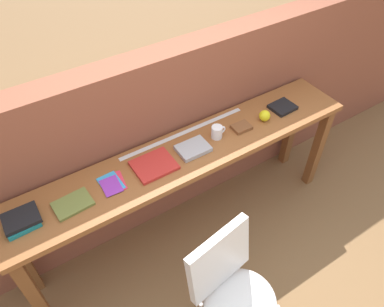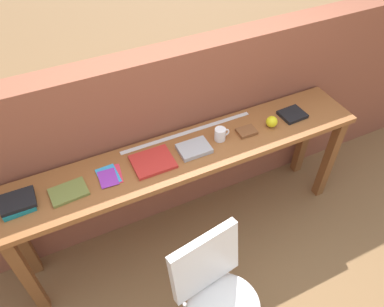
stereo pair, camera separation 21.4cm
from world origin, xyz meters
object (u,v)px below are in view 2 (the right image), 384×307
(pamphlet_pile_colourful, at_px, (109,176))
(book_open_centre, at_px, (153,162))
(sports_ball_small, at_px, (272,122))
(book_repair_rightmost, at_px, (292,114))
(mug, at_px, (220,134))
(chair_white_moulded, at_px, (217,292))
(magazine_cycling, at_px, (69,192))
(leather_journal_brown, at_px, (247,131))
(book_stack_leftmost, at_px, (18,203))

(pamphlet_pile_colourful, xyz_separation_m, book_open_centre, (0.29, -0.01, 0.01))
(pamphlet_pile_colourful, distance_m, sports_ball_small, 1.17)
(sports_ball_small, xyz_separation_m, book_repair_rightmost, (0.21, 0.03, -0.03))
(mug, bearing_deg, pamphlet_pile_colourful, -179.70)
(chair_white_moulded, xyz_separation_m, book_open_centre, (-0.06, 0.79, 0.36))
(magazine_cycling, distance_m, leather_journal_brown, 1.23)
(book_open_centre, bearing_deg, pamphlet_pile_colourful, 178.32)
(book_open_centre, distance_m, book_repair_rightmost, 1.09)
(book_stack_leftmost, distance_m, magazine_cycling, 0.28)
(book_open_centre, xyz_separation_m, mug, (0.50, 0.01, 0.03))
(chair_white_moulded, height_order, mug, mug)
(book_stack_leftmost, relative_size, sports_ball_small, 2.42)
(chair_white_moulded, distance_m, leather_journal_brown, 1.07)
(leather_journal_brown, bearing_deg, chair_white_moulded, -127.25)
(magazine_cycling, distance_m, book_open_centre, 0.54)
(leather_journal_brown, bearing_deg, pamphlet_pile_colourful, -179.17)
(book_open_centre, height_order, mug, mug)
(mug, bearing_deg, magazine_cycling, -178.47)
(pamphlet_pile_colourful, xyz_separation_m, book_repair_rightmost, (1.38, -0.00, 0.01))
(book_stack_leftmost, distance_m, leather_journal_brown, 1.51)
(sports_ball_small, bearing_deg, chair_white_moulded, -137.23)
(leather_journal_brown, distance_m, sports_ball_small, 0.20)
(chair_white_moulded, bearing_deg, book_stack_leftmost, 137.35)
(mug, distance_m, sports_ball_small, 0.39)
(book_stack_leftmost, distance_m, mug, 1.31)
(chair_white_moulded, bearing_deg, sports_ball_small, 42.77)
(mug, bearing_deg, leather_journal_brown, -6.30)
(book_stack_leftmost, xyz_separation_m, book_repair_rightmost, (1.91, -0.01, -0.01))
(magazine_cycling, distance_m, book_repair_rightmost, 1.63)
(book_stack_leftmost, relative_size, book_open_centre, 0.75)
(chair_white_moulded, distance_m, book_repair_rightmost, 1.36)
(sports_ball_small, bearing_deg, leather_journal_brown, 175.67)
(book_stack_leftmost, distance_m, pamphlet_pile_colourful, 0.53)
(mug, xyz_separation_m, sports_ball_small, (0.39, -0.04, -0.00))
(book_open_centre, bearing_deg, book_repair_rightmost, 0.16)
(chair_white_moulded, distance_m, magazine_cycling, 1.04)
(magazine_cycling, height_order, mug, mug)
(magazine_cycling, height_order, book_repair_rightmost, book_repair_rightmost)
(pamphlet_pile_colourful, bearing_deg, sports_ball_small, -1.58)
(book_open_centre, relative_size, sports_ball_small, 3.23)
(magazine_cycling, bearing_deg, leather_journal_brown, -3.34)
(chair_white_moulded, height_order, book_repair_rightmost, book_repair_rightmost)
(pamphlet_pile_colourful, height_order, book_open_centre, book_open_centre)
(magazine_cycling, relative_size, sports_ball_small, 2.66)
(pamphlet_pile_colourful, bearing_deg, leather_journal_brown, -1.03)
(pamphlet_pile_colourful, relative_size, sports_ball_small, 2.29)
(leather_journal_brown, height_order, sports_ball_small, sports_ball_small)
(mug, relative_size, leather_journal_brown, 0.85)
(book_open_centre, distance_m, mug, 0.50)
(sports_ball_small, relative_size, book_repair_rightmost, 0.46)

